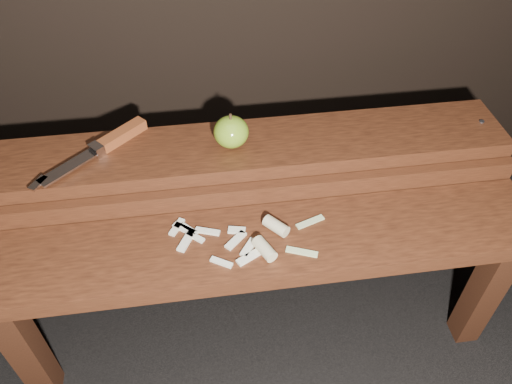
{
  "coord_description": "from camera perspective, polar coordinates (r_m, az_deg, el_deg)",
  "views": [
    {
      "loc": [
        -0.11,
        -0.71,
        1.22
      ],
      "look_at": [
        0.0,
        0.06,
        0.45
      ],
      "focal_mm": 35.0,
      "sensor_mm": 36.0,
      "label": 1
    }
  ],
  "objects": [
    {
      "name": "ground",
      "position": [
        1.41,
        0.35,
        -14.83
      ],
      "size": [
        60.0,
        60.0,
        0.0
      ],
      "primitive_type": "plane",
      "color": "black"
    },
    {
      "name": "bench_front_tier",
      "position": [
        1.09,
        0.91,
        -8.1
      ],
      "size": [
        1.2,
        0.2,
        0.42
      ],
      "color": "black",
      "rests_on": "ground"
    },
    {
      "name": "bench_rear_tier",
      "position": [
        1.19,
        -0.71,
        2.31
      ],
      "size": [
        1.2,
        0.21,
        0.5
      ],
      "color": "black",
      "rests_on": "ground"
    },
    {
      "name": "apple",
      "position": [
        1.11,
        -2.86,
        6.88
      ],
      "size": [
        0.08,
        0.08,
        0.08
      ],
      "color": "olive",
      "rests_on": "bench_rear_tier"
    },
    {
      "name": "knife",
      "position": [
        1.17,
        -16.45,
        5.43
      ],
      "size": [
        0.24,
        0.21,
        0.03
      ],
      "color": "brown",
      "rests_on": "bench_rear_tier"
    },
    {
      "name": "apple_scraps",
      "position": [
        1.03,
        -0.46,
        -5.28
      ],
      "size": [
        0.33,
        0.15,
        0.03
      ],
      "color": "beige",
      "rests_on": "bench_front_tier"
    }
  ]
}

